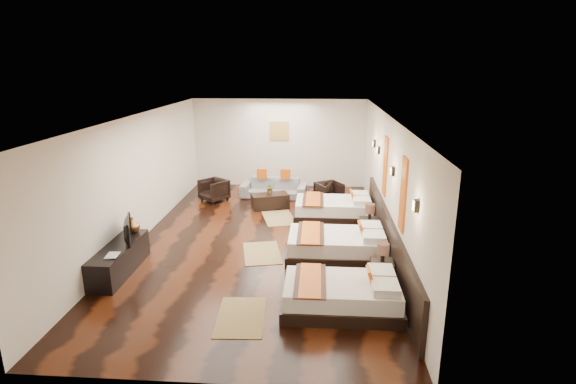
# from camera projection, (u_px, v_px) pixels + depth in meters

# --- Properties ---
(floor) EXTENTS (5.50, 9.50, 0.01)m
(floor) POSITION_uv_depth(u_px,v_px,m) (261.00, 240.00, 10.17)
(floor) COLOR black
(floor) RESTS_ON ground
(ceiling) EXTENTS (5.50, 9.50, 0.01)m
(ceiling) POSITION_uv_depth(u_px,v_px,m) (259.00, 116.00, 9.39)
(ceiling) COLOR white
(ceiling) RESTS_ON floor
(back_wall) EXTENTS (5.50, 0.01, 2.80)m
(back_wall) POSITION_uv_depth(u_px,v_px,m) (279.00, 143.00, 14.33)
(back_wall) COLOR silver
(back_wall) RESTS_ON floor
(left_wall) EXTENTS (0.01, 9.50, 2.80)m
(left_wall) POSITION_uv_depth(u_px,v_px,m) (138.00, 178.00, 9.97)
(left_wall) COLOR silver
(left_wall) RESTS_ON floor
(right_wall) EXTENTS (0.01, 9.50, 2.80)m
(right_wall) POSITION_uv_depth(u_px,v_px,m) (387.00, 183.00, 9.60)
(right_wall) COLOR silver
(right_wall) RESTS_ON floor
(headboard_panel) EXTENTS (0.08, 6.60, 0.90)m
(headboard_panel) POSITION_uv_depth(u_px,v_px,m) (388.00, 238.00, 9.10)
(headboard_panel) COLOR black
(headboard_panel) RESTS_ON floor
(bed_near) EXTENTS (1.93, 1.21, 0.74)m
(bed_near) POSITION_uv_depth(u_px,v_px,m) (343.00, 295.00, 7.28)
(bed_near) COLOR black
(bed_near) RESTS_ON floor
(bed_mid) EXTENTS (2.06, 1.29, 0.79)m
(bed_mid) POSITION_uv_depth(u_px,v_px,m) (338.00, 245.00, 9.21)
(bed_mid) COLOR black
(bed_mid) RESTS_ON floor
(bed_far) EXTENTS (2.01, 1.26, 0.77)m
(bed_far) POSITION_uv_depth(u_px,v_px,m) (334.00, 209.00, 11.52)
(bed_far) COLOR black
(bed_far) RESTS_ON floor
(nightstand_a) EXTENTS (0.40, 0.40, 0.79)m
(nightstand_a) POSITION_uv_depth(u_px,v_px,m) (382.00, 270.00, 8.09)
(nightstand_a) COLOR black
(nightstand_a) RESTS_ON floor
(nightstand_b) EXTENTS (0.42, 0.42, 0.82)m
(nightstand_b) POSITION_uv_depth(u_px,v_px,m) (369.00, 226.00, 10.21)
(nightstand_b) COLOR black
(nightstand_b) RESTS_ON floor
(jute_mat_near) EXTENTS (0.82, 1.24, 0.01)m
(jute_mat_near) POSITION_uv_depth(u_px,v_px,m) (241.00, 317.00, 7.09)
(jute_mat_near) COLOR olive
(jute_mat_near) RESTS_ON floor
(jute_mat_mid) EXTENTS (0.98, 1.33, 0.01)m
(jute_mat_mid) POSITION_uv_depth(u_px,v_px,m) (262.00, 253.00, 9.47)
(jute_mat_mid) COLOR olive
(jute_mat_mid) RESTS_ON floor
(jute_mat_far) EXTENTS (1.04, 1.36, 0.01)m
(jute_mat_far) POSITION_uv_depth(u_px,v_px,m) (279.00, 218.00, 11.60)
(jute_mat_far) COLOR olive
(jute_mat_far) RESTS_ON floor
(tv_console) EXTENTS (0.50, 1.80, 0.55)m
(tv_console) POSITION_uv_depth(u_px,v_px,m) (120.00, 259.00, 8.53)
(tv_console) COLOR black
(tv_console) RESTS_ON floor
(tv) EXTENTS (0.38, 0.79, 0.46)m
(tv) POSITION_uv_depth(u_px,v_px,m) (125.00, 230.00, 8.62)
(tv) COLOR black
(tv) RESTS_ON tv_console
(book) EXTENTS (0.24, 0.31, 0.03)m
(book) POSITION_uv_depth(u_px,v_px,m) (106.00, 256.00, 7.99)
(book) COLOR black
(book) RESTS_ON tv_console
(figurine) EXTENTS (0.34, 0.34, 0.31)m
(figurine) POSITION_uv_depth(u_px,v_px,m) (132.00, 225.00, 9.10)
(figurine) COLOR brown
(figurine) RESTS_ON tv_console
(sofa) EXTENTS (2.00, 0.91, 0.57)m
(sofa) POSITION_uv_depth(u_px,v_px,m) (274.00, 188.00, 13.36)
(sofa) COLOR slate
(sofa) RESTS_ON floor
(armchair_left) EXTENTS (0.97, 0.98, 0.64)m
(armchair_left) POSITION_uv_depth(u_px,v_px,m) (214.00, 190.00, 13.00)
(armchair_left) COLOR black
(armchair_left) RESTS_ON floor
(armchair_right) EXTENTS (0.91, 0.92, 0.61)m
(armchair_right) POSITION_uv_depth(u_px,v_px,m) (329.00, 193.00, 12.77)
(armchair_right) COLOR black
(armchair_right) RESTS_ON floor
(coffee_table) EXTENTS (1.11, 0.81, 0.40)m
(coffee_table) POSITION_uv_depth(u_px,v_px,m) (270.00, 201.00, 12.38)
(coffee_table) COLOR black
(coffee_table) RESTS_ON floor
(table_plant) EXTENTS (0.31, 0.28, 0.29)m
(table_plant) POSITION_uv_depth(u_px,v_px,m) (270.00, 188.00, 12.34)
(table_plant) COLOR #2B6020
(table_plant) RESTS_ON coffee_table
(orange_panel_a) EXTENTS (0.04, 0.40, 1.30)m
(orange_panel_a) POSITION_uv_depth(u_px,v_px,m) (403.00, 194.00, 7.70)
(orange_panel_a) COLOR #D86014
(orange_panel_a) RESTS_ON right_wall
(orange_panel_b) EXTENTS (0.04, 0.40, 1.30)m
(orange_panel_b) POSITION_uv_depth(u_px,v_px,m) (385.00, 166.00, 9.81)
(orange_panel_b) COLOR #D86014
(orange_panel_b) RESTS_ON right_wall
(sconce_near) EXTENTS (0.07, 0.12, 0.18)m
(sconce_near) POSITION_uv_depth(u_px,v_px,m) (415.00, 206.00, 6.60)
(sconce_near) COLOR black
(sconce_near) RESTS_ON right_wall
(sconce_mid) EXTENTS (0.07, 0.12, 0.18)m
(sconce_mid) POSITION_uv_depth(u_px,v_px,m) (392.00, 171.00, 8.71)
(sconce_mid) COLOR black
(sconce_mid) RESTS_ON right_wall
(sconce_far) EXTENTS (0.07, 0.12, 0.18)m
(sconce_far) POSITION_uv_depth(u_px,v_px,m) (378.00, 150.00, 10.82)
(sconce_far) COLOR black
(sconce_far) RESTS_ON right_wall
(sconce_lounge) EXTENTS (0.07, 0.12, 0.18)m
(sconce_lounge) POSITION_uv_depth(u_px,v_px,m) (374.00, 144.00, 11.68)
(sconce_lounge) COLOR black
(sconce_lounge) RESTS_ON right_wall
(gold_artwork) EXTENTS (0.60, 0.04, 0.60)m
(gold_artwork) POSITION_uv_depth(u_px,v_px,m) (279.00, 131.00, 14.20)
(gold_artwork) COLOR #AD873F
(gold_artwork) RESTS_ON back_wall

